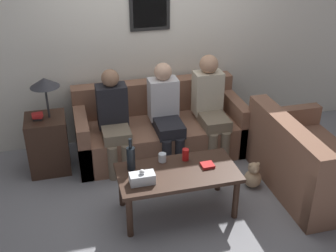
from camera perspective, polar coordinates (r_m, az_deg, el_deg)
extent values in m
plane|color=gray|center=(4.88, 0.30, -6.19)|extent=(16.00, 16.00, 0.00)
cube|color=silver|center=(5.20, -2.51, 11.87)|extent=(9.00, 0.06, 2.60)
cube|color=black|center=(5.06, -2.51, 16.09)|extent=(0.48, 0.02, 0.60)
cube|color=beige|center=(5.06, -2.48, 16.08)|extent=(0.40, 0.01, 0.52)
cube|color=brown|center=(5.16, -1.03, -1.49)|extent=(2.01, 0.88, 0.41)
cube|color=brown|center=(5.27, -1.94, 4.12)|extent=(2.01, 0.20, 0.41)
cube|color=brown|center=(5.00, -11.50, -1.66)|extent=(0.14, 0.88, 0.63)
cube|color=brown|center=(5.37, 8.68, 0.80)|extent=(0.14, 0.88, 0.63)
cube|color=brown|center=(4.80, 18.69, -5.57)|extent=(0.88, 1.42, 0.41)
cube|color=brown|center=(4.43, 15.78, -1.89)|extent=(0.20, 1.42, 0.41)
cube|color=brown|center=(5.20, 15.25, -0.86)|extent=(0.88, 0.14, 0.63)
cube|color=#382319|center=(4.05, 1.32, -6.36)|extent=(1.16, 0.59, 0.04)
cylinder|color=#382319|center=(3.92, -5.22, -12.15)|extent=(0.06, 0.06, 0.43)
cylinder|color=#382319|center=(4.16, 9.16, -9.73)|extent=(0.06, 0.06, 0.43)
cylinder|color=#382319|center=(4.29, -6.32, -8.22)|extent=(0.06, 0.06, 0.43)
cylinder|color=#382319|center=(4.51, 6.85, -6.25)|extent=(0.06, 0.06, 0.43)
cube|color=#382319|center=(4.95, -15.91, -2.33)|extent=(0.44, 0.44, 0.66)
cylinder|color=#262628|center=(4.72, -16.06, 3.21)|extent=(0.02, 0.02, 0.38)
cone|color=#2D2D33|center=(4.64, -16.41, 5.69)|extent=(0.31, 0.31, 0.10)
cube|color=black|center=(4.78, -17.21, 0.96)|extent=(0.10, 0.09, 0.02)
cube|color=red|center=(4.77, -17.25, 1.18)|extent=(0.11, 0.08, 0.02)
cube|color=red|center=(4.76, -17.29, 1.45)|extent=(0.13, 0.10, 0.03)
cylinder|color=black|center=(4.02, -5.05, -4.41)|extent=(0.08, 0.08, 0.23)
cylinder|color=black|center=(3.93, -5.14, -2.37)|extent=(0.03, 0.03, 0.10)
cylinder|color=silver|center=(4.16, -0.77, -4.29)|extent=(0.08, 0.08, 0.09)
cube|color=red|center=(4.11, 5.36, -5.30)|extent=(0.13, 0.12, 0.03)
cylinder|color=red|center=(4.17, 2.39, -3.89)|extent=(0.07, 0.07, 0.12)
cube|color=silver|center=(3.86, -3.51, -7.09)|extent=(0.23, 0.12, 0.10)
sphere|color=white|center=(3.82, -3.54, -6.23)|extent=(0.05, 0.05, 0.05)
cube|color=#756651|center=(4.74, -7.07, -0.99)|extent=(0.31, 0.40, 0.14)
cylinder|color=#756651|center=(4.69, -7.46, -4.97)|extent=(0.11, 0.11, 0.41)
cylinder|color=#756651|center=(4.71, -5.61, -4.74)|extent=(0.11, 0.11, 0.41)
cube|color=black|center=(4.81, -7.59, 2.72)|extent=(0.34, 0.22, 0.50)
sphere|color=#8C664C|center=(4.68, -7.84, 6.45)|extent=(0.20, 0.20, 0.20)
cube|color=black|center=(4.86, 0.02, -0.01)|extent=(0.31, 0.47, 0.14)
cylinder|color=black|center=(4.77, -0.16, -4.10)|extent=(0.11, 0.11, 0.41)
cylinder|color=black|center=(4.81, 1.61, -3.85)|extent=(0.11, 0.11, 0.41)
cube|color=silver|center=(4.96, -0.67, 3.72)|extent=(0.34, 0.22, 0.49)
sphere|color=tan|center=(4.83, -0.69, 7.37)|extent=(0.21, 0.21, 0.21)
cube|color=#756651|center=(5.02, 6.13, 0.75)|extent=(0.31, 0.47, 0.14)
cylinder|color=#756651|center=(4.92, 6.07, -3.18)|extent=(0.11, 0.11, 0.41)
cylinder|color=#756651|center=(4.98, 7.73, -2.94)|extent=(0.11, 0.11, 0.41)
cube|color=beige|center=(5.10, 5.38, 4.52)|extent=(0.34, 0.22, 0.52)
sphere|color=tan|center=(4.97, 5.56, 8.34)|extent=(0.22, 0.22, 0.22)
sphere|color=tan|center=(4.68, 11.38, -7.02)|extent=(0.19, 0.19, 0.19)
sphere|color=tan|center=(4.61, 11.54, -5.61)|extent=(0.12, 0.12, 0.12)
sphere|color=tan|center=(4.57, 11.10, -5.24)|extent=(0.04, 0.04, 0.04)
sphere|color=tan|center=(4.60, 12.08, -5.07)|extent=(0.04, 0.04, 0.04)
sphere|color=beige|center=(4.57, 11.79, -6.00)|extent=(0.05, 0.05, 0.05)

